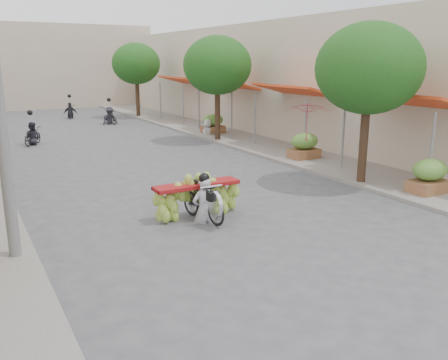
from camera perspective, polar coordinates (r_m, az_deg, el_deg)
The scene contains 16 objects.
ground at distance 10.23m, azimuth 10.49°, elevation -9.40°, with size 120.00×120.00×0.00m, color #545459.
sidewalk_right at distance 26.02m, azimuth 1.26°, elevation 5.41°, with size 4.00×60.00×0.12m, color gray.
shophouse_row_right at distance 27.84m, azimuth 11.45°, elevation 11.80°, with size 9.77×40.00×6.00m.
far_building at distance 45.53m, azimuth -22.24°, elevation 12.53°, with size 20.00×6.00×7.00m, color #BEAB96.
street_tree_near at distance 16.01m, azimuth 17.04°, elevation 12.66°, with size 3.40×3.40×5.25m.
street_tree_mid at distance 24.06m, azimuth -0.81°, elevation 13.60°, with size 3.40×3.40×5.25m.
street_tree_far at distance 35.06m, azimuth -10.52°, elevation 13.58°, with size 3.40×3.40×5.25m.
produce_crate_near at distance 15.69m, azimuth 23.51°, elevation 0.73°, with size 1.20×0.88×1.16m.
produce_crate_mid at distance 19.79m, azimuth 9.66°, elevation 4.31°, with size 1.20×0.88×1.16m.
produce_crate_far at distance 26.41m, azimuth -1.35°, elevation 6.97°, with size 1.20×0.88×1.16m.
banana_motorbike at distance 12.28m, azimuth -2.81°, elevation -1.56°, with size 2.32×1.90×2.17m.
market_umbrella at distance 19.13m, azimuth 10.18°, elevation 9.16°, with size 2.41×2.41×1.67m.
pedestrian at distance 25.91m, azimuth -2.01°, elevation 7.32°, with size 0.92×0.88×1.62m.
bg_motorbike_a at distance 25.09m, azimuth -22.14°, elevation 5.65°, with size 1.31×1.60×1.95m.
bg_motorbike_b at distance 31.71m, azimuth -13.61°, elevation 8.12°, with size 1.17×1.55×1.95m.
bg_motorbike_c at distance 35.74m, azimuth -18.02°, elevation 8.33°, with size 1.08×1.72×1.95m.
Camera 1 is at (-6.12, -7.12, 4.07)m, focal length 38.00 mm.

